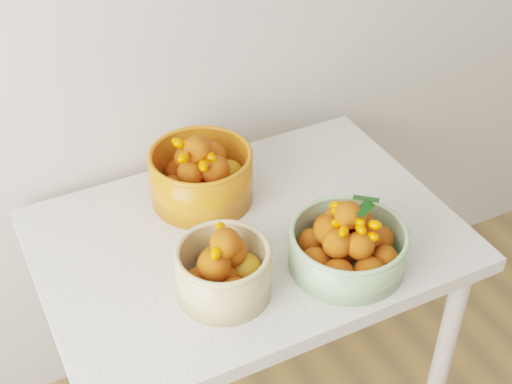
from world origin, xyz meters
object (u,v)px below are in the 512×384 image
table (248,262)px  bowl_cream (223,269)px  bowl_green (348,244)px  bowl_orange (202,175)px

table → bowl_cream: size_ratio=3.90×
table → bowl_green: (0.16, -0.20, 0.16)m
bowl_green → bowl_orange: bowl_orange is taller
bowl_cream → table: bearing=48.6°
table → bowl_green: size_ratio=3.11×
bowl_cream → bowl_orange: size_ratio=0.87×
table → bowl_cream: bowl_cream is taller
bowl_cream → bowl_green: (0.29, -0.05, -0.01)m
table → bowl_cream: 0.26m
bowl_cream → bowl_green: bowl_cream is taller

